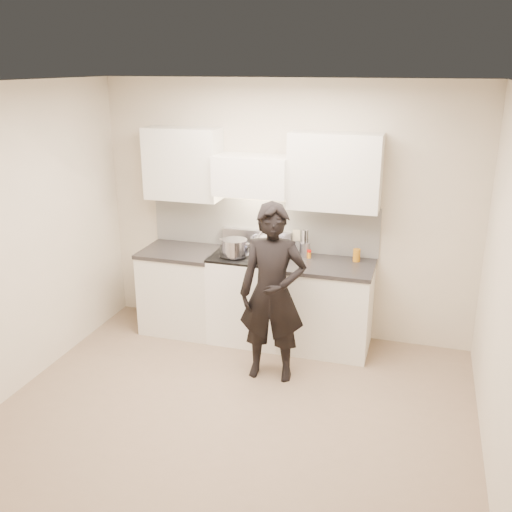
# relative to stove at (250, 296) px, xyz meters

# --- Properties ---
(ground_plane) EXTENTS (4.00, 4.00, 0.00)m
(ground_plane) POSITION_rel_stove_xyz_m (0.30, -1.42, -0.47)
(ground_plane) COLOR #846D57
(room_shell) EXTENTS (4.04, 3.54, 2.70)m
(room_shell) POSITION_rel_stove_xyz_m (0.24, -1.05, 1.12)
(room_shell) COLOR beige
(room_shell) RESTS_ON ground
(stove) EXTENTS (0.76, 0.65, 0.96)m
(stove) POSITION_rel_stove_xyz_m (0.00, 0.00, 0.00)
(stove) COLOR white
(stove) RESTS_ON ground
(counter_right) EXTENTS (0.92, 0.67, 0.92)m
(counter_right) POSITION_rel_stove_xyz_m (0.83, 0.00, -0.01)
(counter_right) COLOR silver
(counter_right) RESTS_ON ground
(counter_left) EXTENTS (0.82, 0.67, 0.92)m
(counter_left) POSITION_rel_stove_xyz_m (-0.78, 0.00, -0.01)
(counter_left) COLOR silver
(counter_left) RESTS_ON ground
(wok) EXTENTS (0.35, 0.42, 0.28)m
(wok) POSITION_rel_stove_xyz_m (0.16, 0.14, 0.58)
(wok) COLOR #ACACC0
(wok) RESTS_ON stove
(stock_pot) EXTENTS (0.36, 0.32, 0.17)m
(stock_pot) POSITION_rel_stove_xyz_m (-0.12, -0.12, 0.57)
(stock_pot) COLOR #ACACC0
(stock_pot) RESTS_ON stove
(utensil_crock) EXTENTS (0.11, 0.11, 0.28)m
(utensil_crock) POSITION_rel_stove_xyz_m (0.55, 0.16, 0.53)
(utensil_crock) COLOR #B9B7C2
(utensil_crock) RESTS_ON counter_right
(spice_jar) EXTENTS (0.04, 0.04, 0.09)m
(spice_jar) POSITION_rel_stove_xyz_m (0.61, 0.13, 0.49)
(spice_jar) COLOR orange
(spice_jar) RESTS_ON counter_right
(oil_glass) EXTENTS (0.07, 0.07, 0.13)m
(oil_glass) POSITION_rel_stove_xyz_m (1.09, 0.17, 0.51)
(oil_glass) COLOR #B57015
(oil_glass) RESTS_ON counter_right
(person) EXTENTS (0.65, 0.45, 1.68)m
(person) POSITION_rel_stove_xyz_m (0.45, -0.72, 0.37)
(person) COLOR black
(person) RESTS_ON ground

